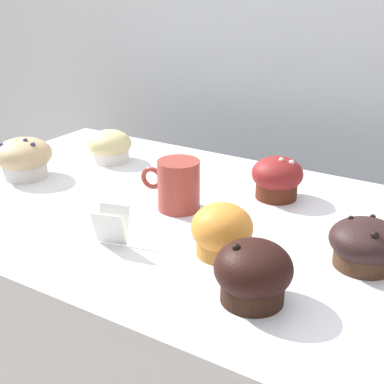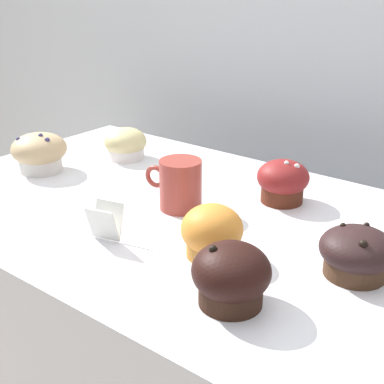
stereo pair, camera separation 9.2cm
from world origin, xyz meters
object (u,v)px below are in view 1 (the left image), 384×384
at_px(muffin_back_left, 24,158).
at_px(muffin_back_center, 277,178).
at_px(muffin_front_center, 110,146).
at_px(muffin_front_right, 222,232).
at_px(coffee_cup, 178,184).
at_px(muffin_front_left, 253,273).
at_px(muffin_back_right, 366,244).

bearing_deg(muffin_back_left, muffin_back_center, 19.41).
bearing_deg(muffin_front_center, muffin_back_left, -116.24).
distance_m(muffin_front_right, coffee_cup, 0.18).
bearing_deg(coffee_cup, muffin_back_center, 47.13).
distance_m(muffin_back_left, muffin_front_left, 0.62).
relative_size(muffin_back_left, muffin_front_right, 1.25).
xyz_separation_m(muffin_back_left, coffee_cup, (0.36, 0.03, 0.01)).
distance_m(muffin_back_right, coffee_cup, 0.34).
bearing_deg(muffin_back_center, muffin_front_right, -85.84).
relative_size(muffin_back_left, muffin_back_center, 1.21).
xyz_separation_m(muffin_back_right, muffin_front_left, (-0.10, -0.17, 0.01)).
height_order(muffin_back_left, muffin_front_right, muffin_back_left).
bearing_deg(muffin_front_left, muffin_back_left, 165.02).
relative_size(muffin_back_left, muffin_front_left, 1.14).
bearing_deg(muffin_back_right, muffin_front_center, 164.81).
bearing_deg(coffee_cup, muffin_front_left, -38.62).
distance_m(muffin_front_center, muffin_front_right, 0.49).
bearing_deg(muffin_front_right, muffin_back_left, 171.75).
bearing_deg(muffin_back_right, muffin_back_center, 141.51).
xyz_separation_m(muffin_front_left, muffin_front_right, (-0.09, 0.09, -0.00)).
bearing_deg(muffin_back_right, muffin_front_right, -157.62).
height_order(muffin_front_left, coffee_cup, coffee_cup).
bearing_deg(muffin_front_center, muffin_back_right, -15.19).
xyz_separation_m(muffin_back_left, muffin_front_right, (0.51, -0.07, -0.00)).
xyz_separation_m(muffin_front_center, muffin_front_left, (0.52, -0.33, 0.01)).
relative_size(muffin_front_center, muffin_front_right, 1.04).
relative_size(muffin_front_center, muffin_back_center, 1.01).
bearing_deg(muffin_front_right, muffin_back_center, 94.16).
xyz_separation_m(muffin_back_right, muffin_back_center, (-0.21, 0.17, 0.01)).
xyz_separation_m(muffin_front_center, muffin_back_center, (0.41, 0.00, 0.01)).
bearing_deg(muffin_front_center, muffin_front_right, -30.21).
distance_m(muffin_back_left, muffin_front_right, 0.51).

